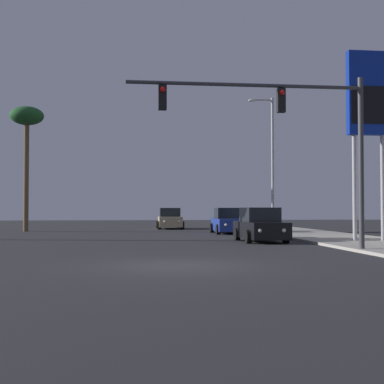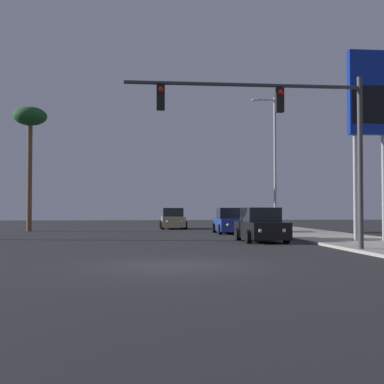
{
  "view_description": "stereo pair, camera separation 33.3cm",
  "coord_description": "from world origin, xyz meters",
  "px_view_note": "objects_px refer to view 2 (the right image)",
  "views": [
    {
      "loc": [
        -1.38,
        -15.22,
        1.63
      ],
      "look_at": [
        1.45,
        9.08,
        2.39
      ],
      "focal_mm": 50.0,
      "sensor_mm": 36.0,
      "label": 1
    },
    {
      "loc": [
        -1.05,
        -15.26,
        1.63
      ],
      "look_at": [
        1.45,
        9.08,
        2.39
      ],
      "focal_mm": 50.0,
      "sensor_mm": 36.0,
      "label": 2
    }
  ],
  "objects_px": {
    "gas_station_sign": "(369,103)",
    "palm_tree_mid": "(30,123)",
    "car_black": "(261,226)",
    "traffic_light_mast": "(291,123)",
    "car_blue": "(231,222)",
    "street_lamp": "(273,157)",
    "car_tan": "(173,219)"
  },
  "relations": [
    {
      "from": "gas_station_sign",
      "to": "palm_tree_mid",
      "type": "bearing_deg",
      "value": 140.89
    },
    {
      "from": "car_black",
      "to": "traffic_light_mast",
      "type": "height_order",
      "value": "traffic_light_mast"
    },
    {
      "from": "car_blue",
      "to": "car_black",
      "type": "height_order",
      "value": "same"
    },
    {
      "from": "car_black",
      "to": "palm_tree_mid",
      "type": "relative_size",
      "value": 0.48
    },
    {
      "from": "street_lamp",
      "to": "car_blue",
      "type": "bearing_deg",
      "value": -169.93
    },
    {
      "from": "car_black",
      "to": "traffic_light_mast",
      "type": "xyz_separation_m",
      "value": [
        -0.36,
        -6.5,
        4.05
      ]
    },
    {
      "from": "traffic_light_mast",
      "to": "street_lamp",
      "type": "relative_size",
      "value": 1.0
    },
    {
      "from": "car_tan",
      "to": "traffic_light_mast",
      "type": "height_order",
      "value": "traffic_light_mast"
    },
    {
      "from": "palm_tree_mid",
      "to": "traffic_light_mast",
      "type": "bearing_deg",
      "value": -56.02
    },
    {
      "from": "car_blue",
      "to": "car_black",
      "type": "distance_m",
      "value": 8.71
    },
    {
      "from": "car_black",
      "to": "palm_tree_mid",
      "type": "xyz_separation_m",
      "value": [
        -13.77,
        13.4,
        7.01
      ]
    },
    {
      "from": "car_black",
      "to": "gas_station_sign",
      "type": "xyz_separation_m",
      "value": [
        4.83,
        -1.72,
        5.86
      ]
    },
    {
      "from": "car_tan",
      "to": "car_black",
      "type": "bearing_deg",
      "value": 101.89
    },
    {
      "from": "car_blue",
      "to": "car_tan",
      "type": "relative_size",
      "value": 1.0
    },
    {
      "from": "car_tan",
      "to": "traffic_light_mast",
      "type": "relative_size",
      "value": 0.48
    },
    {
      "from": "traffic_light_mast",
      "to": "palm_tree_mid",
      "type": "bearing_deg",
      "value": 123.98
    },
    {
      "from": "car_black",
      "to": "traffic_light_mast",
      "type": "distance_m",
      "value": 7.66
    },
    {
      "from": "car_blue",
      "to": "street_lamp",
      "type": "height_order",
      "value": "street_lamp"
    },
    {
      "from": "traffic_light_mast",
      "to": "car_tan",
      "type": "bearing_deg",
      "value": 96.85
    },
    {
      "from": "street_lamp",
      "to": "palm_tree_mid",
      "type": "xyz_separation_m",
      "value": [
        -16.8,
        4.15,
        2.66
      ]
    },
    {
      "from": "car_blue",
      "to": "gas_station_sign",
      "type": "xyz_separation_m",
      "value": [
        4.81,
        -10.44,
        5.86
      ]
    },
    {
      "from": "gas_station_sign",
      "to": "car_black",
      "type": "bearing_deg",
      "value": 160.38
    },
    {
      "from": "traffic_light_mast",
      "to": "palm_tree_mid",
      "type": "height_order",
      "value": "palm_tree_mid"
    },
    {
      "from": "traffic_light_mast",
      "to": "street_lamp",
      "type": "bearing_deg",
      "value": 77.85
    },
    {
      "from": "car_tan",
      "to": "traffic_light_mast",
      "type": "xyz_separation_m",
      "value": [
        2.84,
        -23.65,
        4.05
      ]
    },
    {
      "from": "car_tan",
      "to": "gas_station_sign",
      "type": "height_order",
      "value": "gas_station_sign"
    },
    {
      "from": "car_blue",
      "to": "palm_tree_mid",
      "type": "xyz_separation_m",
      "value": [
        -13.79,
        4.69,
        7.01
      ]
    },
    {
      "from": "gas_station_sign",
      "to": "palm_tree_mid",
      "type": "relative_size",
      "value": 1.01
    },
    {
      "from": "car_black",
      "to": "street_lamp",
      "type": "relative_size",
      "value": 0.48
    },
    {
      "from": "car_blue",
      "to": "car_tan",
      "type": "distance_m",
      "value": 9.03
    },
    {
      "from": "car_black",
      "to": "traffic_light_mast",
      "type": "bearing_deg",
      "value": 84.83
    },
    {
      "from": "gas_station_sign",
      "to": "palm_tree_mid",
      "type": "distance_m",
      "value": 24.0
    }
  ]
}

